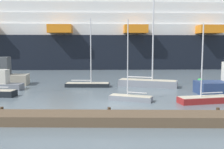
# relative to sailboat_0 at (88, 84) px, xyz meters

# --- Properties ---
(ground_plane) EXTENTS (600.00, 600.00, 0.00)m
(ground_plane) POSITION_rel_sailboat_0_xyz_m (3.12, -9.93, -0.40)
(ground_plane) COLOR slate
(dock_pier) EXTENTS (19.39, 2.31, 0.80)m
(dock_pier) POSITION_rel_sailboat_0_xyz_m (3.12, -15.45, -0.06)
(dock_pier) COLOR brown
(dock_pier) RESTS_ON ground_plane
(sailboat_0) EXTENTS (5.60, 1.57, 8.60)m
(sailboat_0) POSITION_rel_sailboat_0_xyz_m (0.00, 0.00, 0.00)
(sailboat_0) COLOR black
(sailboat_0) RESTS_ON ground_plane
(sailboat_2) EXTENTS (7.61, 3.83, 14.70)m
(sailboat_2) POSITION_rel_sailboat_0_xyz_m (7.70, 0.24, 0.31)
(sailboat_2) COLOR gray
(sailboat_2) RESTS_ON ground_plane
(sailboat_4) EXTENTS (5.08, 2.46, 7.15)m
(sailboat_4) POSITION_rel_sailboat_0_xyz_m (11.72, -9.15, -0.02)
(sailboat_4) COLOR maroon
(sailboat_4) RESTS_ON ground_plane
(sailboat_5) EXTENTS (4.23, 2.40, 7.64)m
(sailboat_5) POSITION_rel_sailboat_0_xyz_m (5.02, -8.31, -0.03)
(sailboat_5) COLOR gray
(sailboat_5) RESTS_ON ground_plane
(channel_buoy_1) EXTENTS (0.79, 0.79, 1.60)m
(channel_buoy_1) POSITION_rel_sailboat_0_xyz_m (15.15, 2.58, 0.01)
(channel_buoy_1) COLOR green
(channel_buoy_1) RESTS_ON ground_plane
(cruise_ship) EXTENTS (138.55, 27.65, 24.37)m
(cruise_ship) POSITION_rel_sailboat_0_xyz_m (-0.98, 32.90, 7.42)
(cruise_ship) COLOR black
(cruise_ship) RESTS_ON ground_plane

